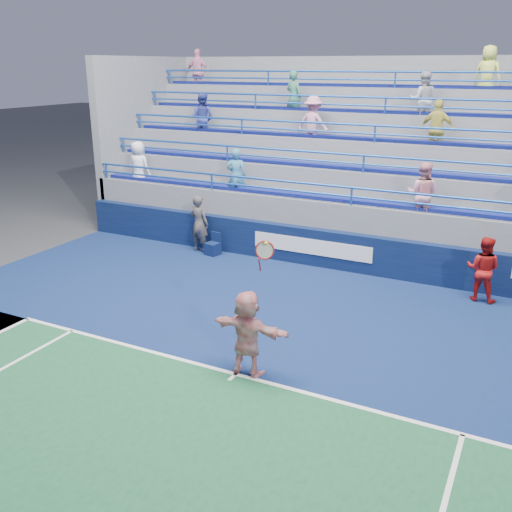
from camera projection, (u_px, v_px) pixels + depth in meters
The scene contains 7 objects.
ground at pixel (236, 375), 10.77m from camera, with size 120.00×120.00×0.00m, color #333538.
sponsor_wall at pixel (346, 252), 16.08m from camera, with size 18.00×0.32×1.10m.
bleacher_stand at pixel (384, 192), 18.95m from camera, with size 18.00×5.60×6.13m.
judge_chair at pixel (213, 248), 17.48m from camera, with size 0.46×0.46×0.70m.
tennis_player at pixel (247, 333), 10.57m from camera, with size 1.56×0.52×2.69m.
line_judge at pixel (199, 224), 17.62m from camera, with size 0.65×0.43×1.80m, color #131435.
ball_girl at pixel (483, 269), 13.93m from camera, with size 0.80×0.62×1.65m, color #A81413.
Camera 1 is at (4.63, -8.28, 5.58)m, focal length 40.00 mm.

